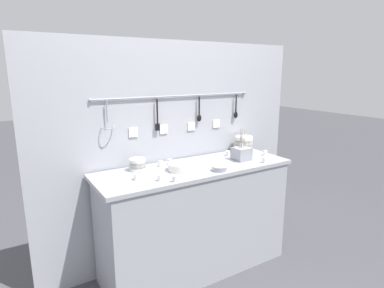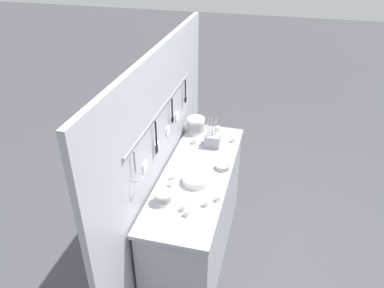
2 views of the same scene
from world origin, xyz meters
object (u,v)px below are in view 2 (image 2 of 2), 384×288
object	(u,v)px
cup_back_right	(183,208)
cup_edge_far	(206,203)
bowl_stack_nested_right	(163,197)
plate_stack	(196,179)
bowl_stack_back_corner	(196,125)
cup_mid_row	(208,133)
cup_front_left	(218,129)
cup_edge_near	(194,141)
cup_by_caddy	(173,177)
cup_centre	(233,140)
steel_mixing_bowl	(222,167)
cup_back_left	(171,184)
cup_front_right	(218,198)
cup_beside_plates	(187,213)
cutlery_caddy	(213,140)

from	to	relation	value
cup_back_right	cup_edge_far	world-z (taller)	same
bowl_stack_nested_right	plate_stack	bearing A→B (deg)	-31.08
bowl_stack_back_corner	cup_back_right	xyz separation A→B (m)	(-1.09, -0.18, -0.05)
cup_mid_row	cup_edge_far	bearing A→B (deg)	-168.41
cup_front_left	cup_edge_near	size ratio (longest dim) A/B	1.00
bowl_stack_nested_right	cup_by_caddy	xyz separation A→B (m)	(0.28, 0.01, -0.02)
plate_stack	cup_back_right	xyz separation A→B (m)	(-0.33, 0.01, -0.01)
cup_centre	cup_back_right	bearing A→B (deg)	169.30
steel_mixing_bowl	cup_back_left	size ratio (longest dim) A/B	2.55
cup_edge_near	cup_back_right	bearing A→B (deg)	-170.69
cup_centre	bowl_stack_nested_right	bearing A→B (deg)	159.94
cup_mid_row	cup_centre	xyz separation A→B (m)	(-0.05, -0.25, 0.00)
plate_stack	cup_edge_near	bearing A→B (deg)	15.80
steel_mixing_bowl	cup_back_left	xyz separation A→B (m)	(-0.32, 0.33, 0.00)
bowl_stack_back_corner	cup_edge_near	distance (m)	0.21
cup_back_left	cup_front_right	size ratio (longest dim) A/B	1.00
plate_stack	cup_edge_far	xyz separation A→B (m)	(-0.24, -0.13, -0.01)
steel_mixing_bowl	cup_mid_row	size ratio (longest dim) A/B	2.55
cup_edge_far	cup_back_left	bearing A→B (deg)	63.33
cup_back_right	cup_centre	size ratio (longest dim) A/B	1.00
cup_beside_plates	cup_edge_far	size ratio (longest dim) A/B	1.00
cup_mid_row	cup_centre	size ratio (longest dim) A/B	1.00
cup_centre	cup_front_right	distance (m)	0.84
plate_stack	steel_mixing_bowl	xyz separation A→B (m)	(0.23, -0.16, -0.01)
bowl_stack_nested_right	cup_mid_row	world-z (taller)	bowl_stack_nested_right
cup_edge_near	cup_mid_row	bearing A→B (deg)	-27.43
cutlery_caddy	cup_centre	distance (m)	0.20
cutlery_caddy	cup_back_left	world-z (taller)	cutlery_caddy
cutlery_caddy	steel_mixing_bowl	bearing A→B (deg)	-156.22
cutlery_caddy	cup_beside_plates	distance (m)	0.94
bowl_stack_nested_right	plate_stack	distance (m)	0.33
cup_back_right	cup_front_right	xyz separation A→B (m)	(0.16, -0.21, 0.00)
steel_mixing_bowl	cup_edge_far	bearing A→B (deg)	176.50
cup_front_left	bowl_stack_nested_right	bearing A→B (deg)	170.92
plate_stack	cup_back_left	xyz separation A→B (m)	(-0.09, 0.17, -0.01)
bowl_stack_back_corner	cup_back_left	distance (m)	0.85
bowl_stack_back_corner	cup_beside_plates	size ratio (longest dim) A/B	3.63
bowl_stack_nested_right	cutlery_caddy	bearing A→B (deg)	-12.03
bowl_stack_back_corner	cup_beside_plates	world-z (taller)	bowl_stack_back_corner
cup_front_left	cup_by_caddy	world-z (taller)	same
cup_centre	cup_beside_plates	bearing A→B (deg)	171.81
cup_by_caddy	cup_back_left	distance (m)	0.09
cutlery_caddy	cup_beside_plates	world-z (taller)	cutlery_caddy
cutlery_caddy	cup_edge_near	world-z (taller)	cutlery_caddy
cup_beside_plates	cup_edge_near	xyz separation A→B (m)	(0.93, 0.18, 0.00)
cup_back_left	cup_centre	bearing A→B (deg)	-24.56
cup_back_right	cup_edge_far	size ratio (longest dim) A/B	1.00
plate_stack	cup_beside_plates	xyz separation A→B (m)	(-0.37, -0.03, -0.01)
bowl_stack_back_corner	plate_stack	bearing A→B (deg)	-165.98
bowl_stack_nested_right	cutlery_caddy	distance (m)	0.87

